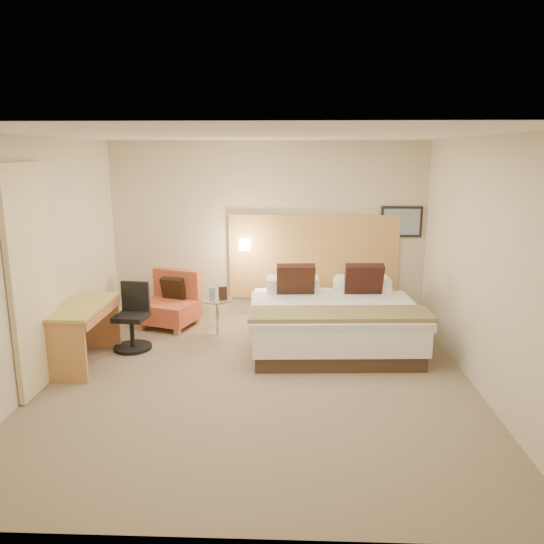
{
  "coord_description": "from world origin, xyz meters",
  "views": [
    {
      "loc": [
        0.37,
        -5.55,
        2.53
      ],
      "look_at": [
        0.13,
        0.71,
        1.11
      ],
      "focal_mm": 35.0,
      "sensor_mm": 36.0,
      "label": 1
    }
  ],
  "objects_px": {
    "bed": "(331,319)",
    "side_table": "(217,314)",
    "lounge_chair": "(170,305)",
    "desk": "(84,317)",
    "desk_chair": "(133,322)"
  },
  "relations": [
    {
      "from": "bed",
      "to": "side_table",
      "type": "relative_size",
      "value": 3.96
    },
    {
      "from": "lounge_chair",
      "to": "desk",
      "type": "height_order",
      "value": "lounge_chair"
    },
    {
      "from": "bed",
      "to": "lounge_chair",
      "type": "bearing_deg",
      "value": 164.28
    },
    {
      "from": "side_table",
      "to": "desk",
      "type": "bearing_deg",
      "value": -140.21
    },
    {
      "from": "bed",
      "to": "side_table",
      "type": "height_order",
      "value": "bed"
    },
    {
      "from": "bed",
      "to": "side_table",
      "type": "distance_m",
      "value": 1.63
    },
    {
      "from": "lounge_chair",
      "to": "desk_chair",
      "type": "relative_size",
      "value": 1.08
    },
    {
      "from": "desk",
      "to": "desk_chair",
      "type": "height_order",
      "value": "desk_chair"
    },
    {
      "from": "bed",
      "to": "desk",
      "type": "bearing_deg",
      "value": -164.48
    },
    {
      "from": "lounge_chair",
      "to": "side_table",
      "type": "xyz_separation_m",
      "value": [
        0.74,
        -0.31,
        -0.05
      ]
    },
    {
      "from": "bed",
      "to": "desk",
      "type": "relative_size",
      "value": 1.86
    },
    {
      "from": "side_table",
      "to": "lounge_chair",
      "type": "bearing_deg",
      "value": 157.65
    },
    {
      "from": "bed",
      "to": "lounge_chair",
      "type": "relative_size",
      "value": 2.4
    },
    {
      "from": "side_table",
      "to": "bed",
      "type": "bearing_deg",
      "value": -12.46
    },
    {
      "from": "side_table",
      "to": "desk_chair",
      "type": "relative_size",
      "value": 0.66
    }
  ]
}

